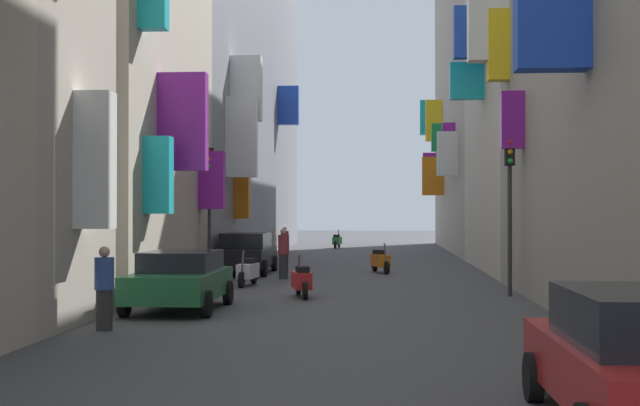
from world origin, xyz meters
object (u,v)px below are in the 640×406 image
pedestrian_near_left (284,254)px  parked_car_green (180,279)px  scooter_white (248,271)px  traffic_light_far_corner (209,191)px  traffic_light_near_corner (510,189)px  parked_car_black (245,252)px  scooter_red (302,280)px  pedestrian_mid_street (272,248)px  scooter_green (337,241)px  scooter_orange (380,261)px  pedestrian_crossing (285,243)px  pedestrian_near_right (104,289)px

pedestrian_near_left → parked_car_green: bearing=-98.3°
scooter_white → traffic_light_far_corner: 3.58m
pedestrian_near_left → traffic_light_near_corner: (6.85, -5.56, 2.07)m
parked_car_black → scooter_red: size_ratio=2.32×
scooter_red → pedestrian_mid_street: bearing=100.8°
scooter_red → scooter_white: bearing=120.2°
parked_car_green → pedestrian_mid_street: bearing=89.5°
parked_car_green → scooter_green: 34.01m
parked_car_green → scooter_orange: (4.69, 12.58, -0.27)m
scooter_red → traffic_light_far_corner: bearing=123.9°
parked_car_black → pedestrian_near_left: size_ratio=2.57×
parked_car_green → scooter_orange: size_ratio=2.08×
scooter_white → pedestrian_crossing: bearing=92.0°
scooter_white → scooter_green: size_ratio=1.06×
parked_car_black → scooter_orange: 5.08m
pedestrian_near_left → pedestrian_near_right: size_ratio=1.06×
scooter_green → traffic_light_far_corner: 25.69m
parked_car_black → traffic_light_far_corner: (-0.70, -3.31, 2.22)m
scooter_orange → traffic_light_near_corner: traffic_light_near_corner is taller
scooter_red → traffic_light_near_corner: traffic_light_near_corner is taller
pedestrian_mid_street → scooter_green: bearing=84.2°
pedestrian_crossing → traffic_light_near_corner: traffic_light_near_corner is taller
scooter_green → traffic_light_near_corner: bearing=-78.2°
parked_car_green → pedestrian_crossing: (0.07, 21.42, 0.04)m
pedestrian_mid_street → parked_car_green: bearing=-90.5°
scooter_white → pedestrian_crossing: (-0.51, 14.79, 0.31)m
pedestrian_near_right → traffic_light_far_corner: bearing=91.7°
scooter_green → pedestrian_mid_street: size_ratio=1.14×
pedestrian_near_left → traffic_light_near_corner: traffic_light_near_corner is taller
scooter_white → pedestrian_near_left: (0.80, 2.82, 0.41)m
traffic_light_near_corner → scooter_green: bearing=101.8°
scooter_white → pedestrian_near_right: 10.20m
parked_car_black → scooter_red: bearing=-71.5°
parked_car_green → traffic_light_far_corner: (-1.03, 8.56, 2.28)m
parked_car_green → traffic_light_far_corner: size_ratio=0.90×
parked_car_green → scooter_white: parked_car_green is taller
parked_car_green → scooter_orange: parked_car_green is taller
parked_car_green → traffic_light_near_corner: traffic_light_near_corner is taller
scooter_red → pedestrian_near_right: bearing=-115.9°
pedestrian_near_right → pedestrian_mid_street: 19.39m
scooter_green → pedestrian_crossing: bearing=-98.6°
scooter_white → pedestrian_crossing: 14.80m
scooter_orange → pedestrian_crossing: pedestrian_crossing is taller
scooter_red → pedestrian_crossing: bearing=97.8°
scooter_white → pedestrian_mid_street: (-0.43, 9.26, 0.33)m
scooter_green → scooter_red: (0.60, -30.75, 0.00)m
pedestrian_near_left → pedestrian_near_right: 13.09m
scooter_white → pedestrian_mid_street: size_ratio=1.21×
scooter_orange → scooter_red: same height
scooter_orange → pedestrian_crossing: (-4.62, 8.84, 0.31)m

